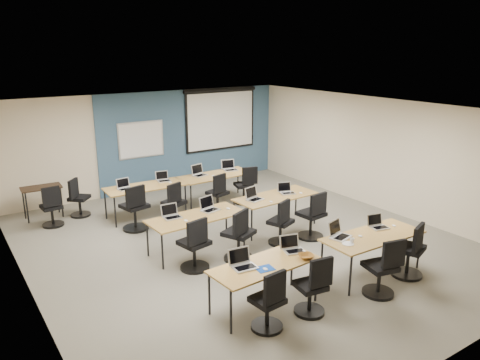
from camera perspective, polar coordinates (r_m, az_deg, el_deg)
floor at (r=9.62m, az=0.40°, el=-7.65°), size 8.00×9.00×0.02m
ceiling at (r=8.89m, az=0.44°, el=8.50°), size 8.00×9.00×0.02m
wall_back at (r=13.03m, az=-10.84°, el=4.60°), size 8.00×0.04×2.70m
wall_front at (r=6.23m, az=24.81°, el=-9.35°), size 8.00×0.04×2.70m
wall_left at (r=7.76m, az=-24.86°, el=-4.42°), size 0.04×9.00×2.70m
wall_right at (r=11.82m, az=16.67°, el=3.06°), size 0.04×9.00×2.70m
blue_accent_panel at (r=13.53m, az=-5.91°, el=5.22°), size 5.50×0.04×2.70m
whiteboard at (r=12.83m, az=-11.96°, el=4.82°), size 1.28×0.03×0.98m
projector_screen at (r=13.85m, az=-2.36°, el=7.79°), size 2.40×0.10×1.82m
training_table_front_left at (r=7.13m, az=3.00°, el=-10.51°), size 1.70×0.71×0.73m
training_table_front_right at (r=8.44m, az=15.91°, el=-6.74°), size 1.86×0.78×0.73m
training_table_mid_left at (r=9.02m, az=-5.33°, el=-4.66°), size 1.89×0.79×0.73m
training_table_mid_right at (r=10.21m, az=4.38°, el=-2.15°), size 1.86×0.78×0.73m
training_table_back_left at (r=11.10m, az=-11.45°, el=-0.94°), size 1.85×0.77×0.73m
training_table_back_right at (r=11.86m, az=-2.98°, el=0.46°), size 1.92×0.80×0.73m
laptop_0 at (r=6.98m, az=0.31°, el=-10.04°), size 0.35×0.30×0.27m
mouse_0 at (r=6.93m, az=3.11°, el=-10.78°), size 0.08×0.11×0.03m
task_chair_0 at (r=6.74m, az=3.58°, el=-15.02°), size 0.46×0.46×0.95m
laptop_1 at (r=7.53m, az=6.43°, el=-8.14°), size 0.32×0.27×0.25m
mouse_1 at (r=7.52m, az=7.84°, el=-8.64°), size 0.09×0.11×0.04m
task_chair_1 at (r=7.17m, az=8.87°, el=-13.17°), size 0.46×0.46×0.95m
laptop_2 at (r=8.18m, az=11.93°, el=-6.35°), size 0.36×0.31×0.27m
mouse_2 at (r=8.29m, az=14.46°, el=-6.64°), size 0.07×0.10×0.03m
task_chair_2 at (r=7.90m, az=17.02°, el=-10.68°), size 0.51×0.51×0.99m
laptop_3 at (r=8.76m, az=16.45°, el=-5.21°), size 0.30×0.26×0.23m
mouse_3 at (r=8.92m, az=18.26°, el=-5.31°), size 0.07×0.10×0.03m
task_chair_3 at (r=8.63m, az=20.05°, el=-8.53°), size 0.56×0.54×1.02m
laptop_4 at (r=8.98m, az=-8.38°, el=-4.15°), size 0.33×0.28×0.25m
mouse_4 at (r=8.77m, az=-6.61°, el=-4.94°), size 0.08×0.11×0.04m
task_chair_4 at (r=8.40m, az=-5.49°, el=-8.30°), size 0.53×0.53×1.01m
laptop_5 at (r=9.30m, az=-3.81°, el=-3.29°), size 0.35×0.30×0.26m
mouse_5 at (r=9.34m, az=-1.46°, el=-3.50°), size 0.09×0.12×0.04m
task_chair_5 at (r=8.69m, az=-0.11°, el=-7.23°), size 0.60×0.56×1.04m
laptop_6 at (r=9.91m, az=1.67°, el=-2.04°), size 0.34×0.29×0.26m
mouse_6 at (r=9.77m, az=3.79°, el=-2.66°), size 0.07×0.10×0.03m
task_chair_6 at (r=9.44m, az=5.05°, el=-5.59°), size 0.51×0.49×0.97m
laptop_7 at (r=10.38m, az=5.68°, el=-1.29°), size 0.31×0.26×0.24m
mouse_7 at (r=10.41m, az=7.42°, el=-1.57°), size 0.07×0.10×0.03m
task_chair_7 at (r=9.80m, az=8.84°, el=-4.73°), size 0.55×0.55×1.02m
laptop_8 at (r=10.94m, az=-13.92°, el=-0.78°), size 0.32×0.27×0.24m
mouse_8 at (r=11.00m, az=-12.47°, el=-0.86°), size 0.09×0.11×0.03m
task_chair_8 at (r=10.36m, az=-12.66°, el=-3.74°), size 0.56×0.56×1.04m
laptop_9 at (r=11.41m, az=-9.34°, el=0.17°), size 0.30×0.26×0.23m
mouse_9 at (r=11.25m, az=-8.49°, el=-0.28°), size 0.08×0.11×0.03m
task_chair_9 at (r=10.61m, az=-8.02°, el=-3.20°), size 0.51×0.49×0.97m
laptop_10 at (r=11.80m, az=-5.02°, el=0.88°), size 0.36×0.30×0.27m
mouse_10 at (r=11.69m, az=-3.27°, el=0.50°), size 0.08×0.11×0.04m
task_chair_10 at (r=11.25m, az=-2.69°, el=-1.96°), size 0.49×0.48×0.97m
laptop_11 at (r=12.26m, az=-1.26°, el=1.52°), size 0.36×0.30×0.27m
mouse_11 at (r=12.20m, az=0.58°, el=1.19°), size 0.09×0.11×0.04m
task_chair_11 at (r=11.85m, az=0.66°, el=-0.99°), size 0.49×0.49×0.97m
blue_mousepad at (r=6.96m, az=3.04°, el=-10.74°), size 0.29×0.25×0.01m
snack_bowl at (r=7.33m, az=8.06°, el=-9.19°), size 0.33×0.33×0.06m
snack_plate at (r=7.95m, az=13.03°, el=-7.57°), size 0.21×0.21×0.01m
coffee_cup at (r=7.99m, az=13.50°, el=-7.21°), size 0.06×0.06×0.06m
utility_table at (r=11.70m, az=-23.04°, el=-1.25°), size 0.87×0.49×0.75m
spare_chair_a at (r=11.55m, az=-19.13°, el=-2.42°), size 0.55×0.46×0.95m
spare_chair_b at (r=11.12m, az=-21.95°, el=-3.40°), size 0.46×0.46×0.95m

